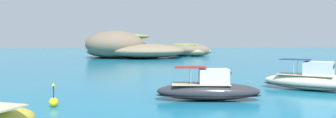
# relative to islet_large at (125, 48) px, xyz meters

# --- Properties ---
(islet_large) EXTENTS (27.55, 27.49, 6.71)m
(islet_large) POSITION_rel_islet_large_xyz_m (0.00, 0.00, 0.00)
(islet_large) COLOR #756651
(islet_large) RESTS_ON ground
(islet_small) EXTENTS (17.19, 14.08, 3.63)m
(islet_small) POSITION_rel_islet_large_xyz_m (17.55, 5.42, -0.70)
(islet_small) COLOR #756651
(islet_small) RESTS_ON ground
(motorboat_charcoal) EXTENTS (7.46, 3.51, 2.25)m
(motorboat_charcoal) POSITION_rel_islet_large_xyz_m (3.31, -61.37, -1.71)
(motorboat_charcoal) COLOR #2D2D33
(motorboat_charcoal) RESTS_ON ground
(motorboat_cream) EXTENTS (7.57, 7.10, 2.51)m
(motorboat_cream) POSITION_rel_islet_large_xyz_m (13.04, -58.52, -1.63)
(motorboat_cream) COLOR beige
(motorboat_cream) RESTS_ON ground
(channel_buoy) EXTENTS (0.56, 0.56, 1.48)m
(channel_buoy) POSITION_rel_islet_large_xyz_m (-6.66, -61.98, -2.09)
(channel_buoy) COLOR yellow
(channel_buoy) RESTS_ON ground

